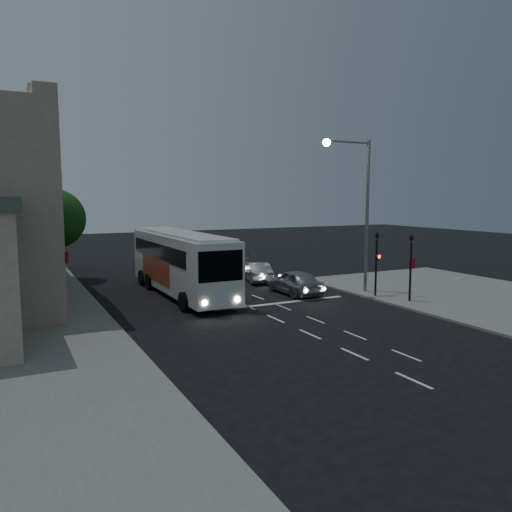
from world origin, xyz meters
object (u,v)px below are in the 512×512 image
car_sedan_b (227,261)px  car_sedan_c (198,255)px  streetlight (359,198)px  street_tree (55,216)px  car_extra (181,248)px  car_suv (295,282)px  regulatory_sign (411,271)px  car_sedan_a (257,272)px  tour_bus (181,261)px  traffic_signal_main (377,256)px  traffic_signal_side (411,259)px

car_sedan_b → car_sedan_c: car_sedan_b is taller
streetlight → street_tree: (-15.55, 12.82, -1.23)m
car_sedan_c → streetlight: 19.00m
car_extra → street_tree: (-12.25, -10.28, 3.74)m
car_suv → regulatory_sign: 6.73m
car_suv → car_sedan_c: 16.39m
car_sedan_c → street_tree: size_ratio=0.79×
car_sedan_c → street_tree: (-12.09, -5.17, 3.82)m
car_suv → car_sedan_a: bearing=-90.0°
tour_bus → car_suv: bearing=-26.0°
tour_bus → traffic_signal_main: (9.71, -5.95, 0.40)m
traffic_signal_main → street_tree: street_tree is taller
regulatory_sign → car_sedan_c: bearing=104.9°
tour_bus → regulatory_sign: 13.38m
street_tree → car_sedan_a: bearing=-26.9°
tour_bus → car_sedan_c: 14.80m
car_suv → car_sedan_b: bearing=-90.0°
car_sedan_a → regulatory_sign: 10.54m
car_sedan_a → car_sedan_b: (0.04, 5.27, 0.18)m
tour_bus → traffic_signal_side: size_ratio=2.97×
streetlight → traffic_signal_side: bearing=-74.3°
car_extra → traffic_signal_side: bearing=115.9°
car_extra → car_sedan_a: bearing=106.7°
traffic_signal_side → car_sedan_c: bearing=101.7°
car_sedan_c → traffic_signal_main: traffic_signal_main is taller
car_sedan_c → car_sedan_b: bearing=109.8°
tour_bus → car_extra: (6.16, 18.57, -1.26)m
car_sedan_a → traffic_signal_side: bearing=127.7°
street_tree → car_suv: bearing=-42.6°
car_suv → streetlight: streetlight is taller
traffic_signal_main → street_tree: size_ratio=0.66×
car_extra → tour_bus: bearing=88.4°
car_extra → streetlight: size_ratio=0.51×
car_sedan_a → street_tree: street_tree is taller
car_suv → traffic_signal_side: (4.32, -5.00, 1.67)m
car_suv → car_extra: size_ratio=0.95×
car_sedan_b → street_tree: street_tree is taller
car_suv → car_extra: (0.06, 21.50, 0.01)m
streetlight → tour_bus: bearing=154.4°
car_sedan_b → traffic_signal_side: size_ratio=1.41×
regulatory_sign → car_extra: bearing=101.6°
car_sedan_b → car_extra: bearing=-89.7°
car_suv → tour_bus: bearing=-25.3°
street_tree → car_sedan_b: bearing=-4.3°
car_sedan_c → streetlight: bearing=119.1°
car_sedan_a → traffic_signal_main: (3.59, -8.06, 1.76)m
street_tree → traffic_signal_main: bearing=-42.0°
car_extra → traffic_signal_main: (3.55, -24.52, 1.66)m
traffic_signal_side → streetlight: bearing=105.7°
car_suv → streetlight: bearing=154.9°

